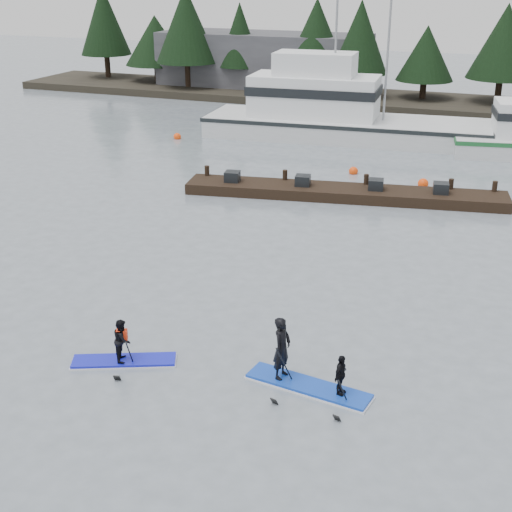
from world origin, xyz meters
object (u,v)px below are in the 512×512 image
(floating_dock, at_px, (344,193))
(paddleboard_solo, at_px, (123,348))
(fishing_boat_large, at_px, (338,126))
(paddleboard_duo, at_px, (302,366))

(floating_dock, relative_size, paddleboard_solo, 5.22)
(fishing_boat_large, height_order, paddleboard_solo, fishing_boat_large)
(fishing_boat_large, height_order, paddleboard_duo, fishing_boat_large)
(paddleboard_solo, bearing_deg, fishing_boat_large, 69.33)
(fishing_boat_large, distance_m, floating_dock, 12.83)
(fishing_boat_large, relative_size, paddleboard_solo, 6.23)
(fishing_boat_large, height_order, floating_dock, fishing_boat_large)
(floating_dock, bearing_deg, paddleboard_duo, -89.00)
(paddleboard_solo, bearing_deg, floating_dock, 59.62)
(floating_dock, height_order, paddleboard_solo, paddleboard_solo)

